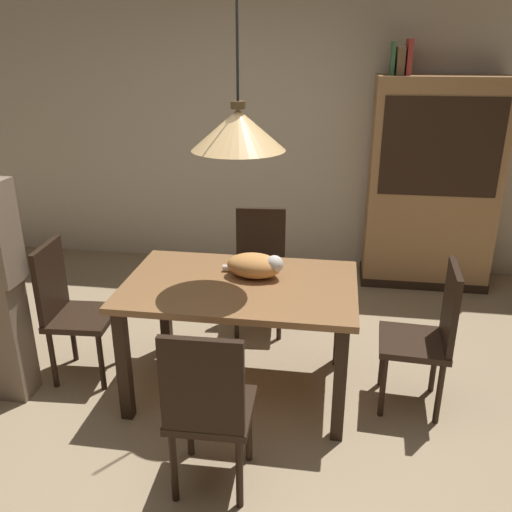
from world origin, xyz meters
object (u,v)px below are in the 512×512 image
at_px(chair_near_front, 208,406).
at_px(book_green_slim, 393,58).
at_px(cat_sleeping, 256,266).
at_px(hutch_bookcase, 431,189).
at_px(chair_far_back, 260,264).
at_px(book_red_tall, 409,57).
at_px(book_brown_thick, 400,61).
at_px(dining_table, 240,298).
at_px(chair_right_side, 429,332).
at_px(pendant_lamp, 238,129).
at_px(chair_left_side, 69,306).

height_order(chair_near_front, book_green_slim, book_green_slim).
distance_m(cat_sleeping, hutch_bookcase, 2.24).
bearing_deg(chair_far_back, book_red_tall, 44.34).
bearing_deg(book_brown_thick, hutch_bookcase, -0.23).
xyz_separation_m(hutch_bookcase, book_brown_thick, (-0.38, 0.00, 1.07)).
height_order(dining_table, chair_right_side, chair_right_side).
height_order(pendant_lamp, book_brown_thick, pendant_lamp).
bearing_deg(chair_near_front, chair_left_side, 142.31).
height_order(dining_table, hutch_bookcase, hutch_bookcase).
bearing_deg(pendant_lamp, chair_right_side, -0.24).
bearing_deg(chair_far_back, hutch_bookcase, 37.19).
height_order(chair_right_side, book_brown_thick, book_brown_thick).
distance_m(chair_far_back, book_red_tall, 2.11).
distance_m(hutch_bookcase, book_red_tall, 1.14).
relative_size(cat_sleeping, book_red_tall, 1.40).
bearing_deg(hutch_bookcase, cat_sleeping, -125.38).
height_order(chair_near_front, chair_right_side, same).
distance_m(chair_far_back, hutch_bookcase, 1.78).
height_order(chair_left_side, chair_right_side, same).
bearing_deg(dining_table, book_red_tall, 60.99).
xyz_separation_m(chair_far_back, book_brown_thick, (1.01, 1.05, 1.45)).
xyz_separation_m(cat_sleeping, pendant_lamp, (-0.08, -0.10, 0.84)).
height_order(chair_far_back, book_red_tall, book_red_tall).
height_order(chair_left_side, pendant_lamp, pendant_lamp).
bearing_deg(cat_sleeping, chair_near_front, -94.60).
bearing_deg(dining_table, chair_near_front, -89.88).
height_order(chair_right_side, cat_sleeping, chair_right_side).
bearing_deg(hutch_bookcase, chair_near_front, -116.13).
distance_m(dining_table, pendant_lamp, 1.01).
bearing_deg(pendant_lamp, chair_far_back, 90.41).
xyz_separation_m(chair_right_side, hutch_bookcase, (0.25, 1.93, 0.38)).
distance_m(chair_left_side, book_brown_thick, 3.22).
bearing_deg(book_brown_thick, book_red_tall, 0.00).
xyz_separation_m(chair_left_side, book_red_tall, (2.20, 1.94, 1.48)).
relative_size(chair_left_side, chair_far_back, 1.00).
relative_size(chair_near_front, hutch_bookcase, 0.50).
xyz_separation_m(cat_sleeping, book_brown_thick, (0.92, 1.83, 1.13)).
xyz_separation_m(dining_table, book_red_tall, (1.07, 1.93, 1.34)).
xyz_separation_m(chair_near_front, chair_right_side, (1.13, 0.87, 0.00)).
relative_size(chair_near_front, cat_sleeping, 2.38).
bearing_deg(book_red_tall, chair_left_side, -138.64).
height_order(chair_left_side, book_brown_thick, book_brown_thick).
relative_size(chair_left_side, book_green_slim, 3.58).
bearing_deg(book_red_tall, pendant_lamp, -119.01).
relative_size(pendant_lamp, book_brown_thick, 5.42).
relative_size(hutch_bookcase, book_red_tall, 6.61).
bearing_deg(chair_near_front, hutch_bookcase, 63.87).
height_order(dining_table, chair_far_back, chair_far_back).
bearing_deg(chair_left_side, hutch_bookcase, 37.65).
bearing_deg(chair_right_side, book_red_tall, 91.70).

